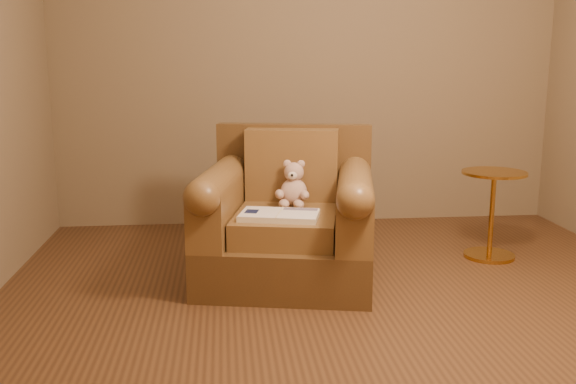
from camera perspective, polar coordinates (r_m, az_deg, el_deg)
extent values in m
plane|color=#53341C|center=(3.46, 6.16, -10.71)|extent=(4.00, 4.00, 0.00)
cube|color=#7E6A4D|center=(5.17, 1.84, 12.10)|extent=(4.00, 0.02, 2.70)
cube|color=#553A1C|center=(3.91, -0.07, -5.77)|extent=(1.18, 1.14, 0.28)
cube|color=#553A1C|center=(4.22, 0.51, 1.85)|extent=(1.00, 0.30, 0.62)
cube|color=brown|center=(3.80, -0.15, -2.89)|extent=(0.71, 0.81, 0.15)
cube|color=brown|center=(4.08, 0.35, 2.44)|extent=(0.60, 0.27, 0.45)
cube|color=brown|center=(3.84, -6.13, -1.49)|extent=(0.37, 0.88, 0.32)
cube|color=brown|center=(3.76, 5.95, -1.77)|extent=(0.37, 0.88, 0.32)
cylinder|color=brown|center=(3.81, -6.18, 0.86)|extent=(0.37, 0.88, 0.20)
cylinder|color=brown|center=(3.73, 6.00, 0.63)|extent=(0.37, 0.88, 0.20)
ellipsoid|color=tan|center=(3.95, 0.51, -0.02)|extent=(0.17, 0.15, 0.18)
sphere|color=tan|center=(3.94, 0.53, 1.76)|extent=(0.12, 0.12, 0.12)
ellipsoid|color=tan|center=(3.94, -0.07, 2.53)|extent=(0.05, 0.03, 0.05)
ellipsoid|color=tan|center=(3.93, 1.16, 2.50)|extent=(0.05, 0.03, 0.05)
ellipsoid|color=beige|center=(3.88, 0.41, 1.46)|extent=(0.06, 0.04, 0.05)
sphere|color=black|center=(3.86, 0.37, 1.50)|extent=(0.02, 0.02, 0.02)
ellipsoid|color=tan|center=(3.89, -0.76, -0.19)|extent=(0.06, 0.11, 0.06)
ellipsoid|color=tan|center=(3.87, 1.49, -0.26)|extent=(0.06, 0.11, 0.06)
ellipsoid|color=tan|center=(3.87, -0.37, -1.06)|extent=(0.07, 0.11, 0.06)
ellipsoid|color=tan|center=(3.86, 0.95, -1.11)|extent=(0.07, 0.11, 0.06)
cube|color=beige|center=(3.63, -0.78, -2.11)|extent=(0.49, 0.36, 0.03)
cube|color=white|center=(3.65, -2.49, -1.79)|extent=(0.27, 0.31, 0.00)
cube|color=white|center=(3.62, 0.94, -1.90)|extent=(0.27, 0.31, 0.00)
cube|color=beige|center=(3.63, -0.78, -1.83)|extent=(0.07, 0.26, 0.00)
cube|color=#0F1638|center=(3.66, -3.25, -1.73)|extent=(0.09, 0.11, 0.00)
cube|color=slate|center=(3.71, 1.12, -1.53)|extent=(0.21, 0.10, 0.00)
cylinder|color=#BF8834|center=(4.57, 17.43, -5.39)|extent=(0.34, 0.34, 0.03)
cylinder|color=#BF8834|center=(4.50, 17.65, -1.95)|extent=(0.03, 0.03, 0.55)
cylinder|color=#BF8834|center=(4.44, 17.88, 1.63)|extent=(0.42, 0.42, 0.02)
cylinder|color=#BF8834|center=(4.45, 17.87, 1.46)|extent=(0.03, 0.03, 0.02)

